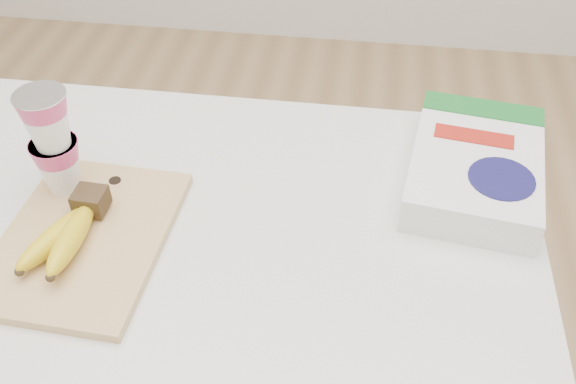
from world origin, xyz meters
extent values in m
cube|color=silver|center=(0.00, 0.00, 0.39)|extent=(1.04, 0.69, 0.78)
cube|color=tan|center=(-0.18, -0.07, 0.79)|extent=(0.26, 0.34, 0.02)
cube|color=#382816|center=(-0.18, -0.02, 0.82)|extent=(0.05, 0.05, 0.03)
ellipsoid|color=gold|center=(-0.21, -0.09, 0.81)|extent=(0.08, 0.16, 0.05)
sphere|color=#382816|center=(-0.23, -0.16, 0.81)|extent=(0.01, 0.01, 0.01)
ellipsoid|color=gold|center=(-0.18, -0.10, 0.82)|extent=(0.04, 0.16, 0.05)
sphere|color=#382816|center=(-0.18, -0.17, 0.82)|extent=(0.01, 0.01, 0.01)
cylinder|color=silver|center=(-0.24, 0.03, 0.98)|extent=(0.08, 0.08, 0.00)
cube|color=white|center=(0.42, 0.16, 0.81)|extent=(0.25, 0.33, 0.07)
cube|color=#176725|center=(0.43, 0.28, 0.85)|extent=(0.21, 0.08, 0.00)
cylinder|color=#151348|center=(0.45, 0.09, 0.85)|extent=(0.12, 0.12, 0.00)
cube|color=#A41C12|center=(0.41, 0.19, 0.85)|extent=(0.13, 0.06, 0.00)
camera|label=1|loc=(0.22, -0.69, 1.50)|focal=40.00mm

